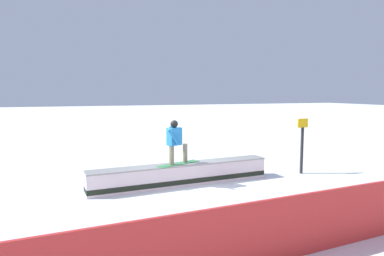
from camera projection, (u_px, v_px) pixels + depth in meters
name	position (u px, v px, depth m)	size (l,w,h in m)	color
ground_plane	(182.00, 185.00, 10.21)	(120.00, 120.00, 0.00)	white
grind_box	(182.00, 175.00, 10.18)	(5.61, 0.99, 0.64)	white
snowboarder	(175.00, 141.00, 9.94)	(1.46, 0.84, 1.31)	#3A8B50
safety_fence	(280.00, 230.00, 5.55)	(12.62, 0.06, 1.07)	red
trail_marker	(302.00, 144.00, 11.53)	(0.40, 0.10, 1.87)	#262628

